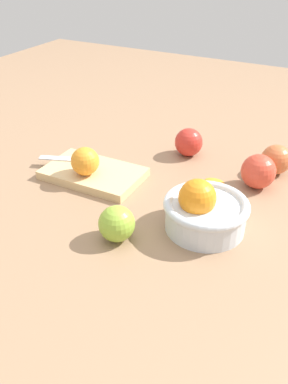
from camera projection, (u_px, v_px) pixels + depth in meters
The scene contains 10 objects.
ground_plane at pixel (151, 189), 0.98m from camera, with size 2.40×2.40×0.00m, color #997556.
bowl at pixel (204, 211), 0.83m from camera, with size 0.17×0.17×0.11m.
cutting_board at pixel (93, 173), 1.02m from camera, with size 0.24×0.15×0.02m, color #DBB77F.
orange_on_board at pixel (85, 161), 0.98m from camera, with size 0.07×0.07×0.07m, color orange.
knife at pixel (77, 158), 1.06m from camera, with size 0.15×0.07×0.01m.
apple_front_left at pixel (258, 171), 0.97m from camera, with size 0.08×0.08×0.08m, color #D6422D.
apple_front_center at pixel (189, 142), 1.11m from camera, with size 0.08×0.08×0.08m, color red.
apple_back_center at pixel (117, 224), 0.80m from camera, with size 0.07×0.07×0.07m, color #8EB738.
apple_front_left_2 at pixel (276, 159), 1.03m from camera, with size 0.07×0.07×0.07m, color #CC6638.
citrus_peel at pixel (215, 181), 1.00m from camera, with size 0.05×0.04×0.01m, color orange.
Camera 1 is at (-0.38, 0.74, 0.52)m, focal length 38.77 mm.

